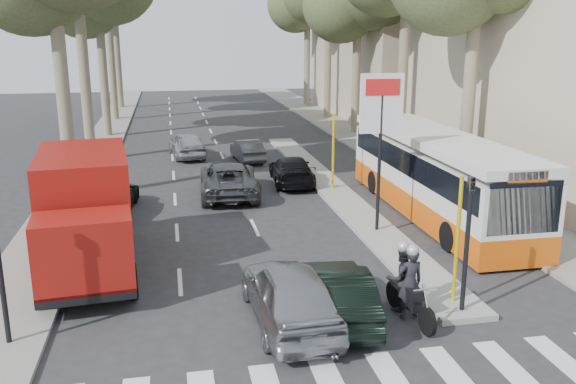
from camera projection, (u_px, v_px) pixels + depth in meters
name	position (u px, v px, depth m)	size (l,w,h in m)	color
ground	(322.00, 301.00, 16.24)	(120.00, 120.00, 0.00)	#28282B
sidewalk_right	(355.00, 135.00, 41.53)	(3.20, 70.00, 0.12)	gray
median_left	(107.00, 136.00, 41.30)	(2.40, 64.00, 0.12)	gray
traffic_island	(332.00, 189.00, 27.26)	(1.50, 26.00, 0.16)	gray
building_far	(406.00, 17.00, 49.31)	(11.00, 20.00, 16.00)	#B7A88E
billboard	(381.00, 130.00, 20.63)	(1.50, 12.10, 5.60)	yellow
traffic_light_island	(469.00, 221.00, 14.78)	(0.16, 0.41, 3.60)	black
silver_hatchback	(290.00, 293.00, 14.81)	(1.85, 4.59, 1.56)	#97999F
dark_hatchback	(339.00, 292.00, 15.15)	(1.41, 4.03, 1.33)	black
queue_car_a	(229.00, 179.00, 26.45)	(2.41, 5.23, 1.45)	#45464B
queue_car_b	(292.00, 170.00, 28.47)	(1.82, 4.47, 1.30)	black
queue_car_c	(187.00, 145.00, 34.45)	(1.69, 4.20, 1.43)	#A6A8AE
queue_car_d	(247.00, 150.00, 33.47)	(1.27, 3.64, 1.20)	#4B4D53
queue_car_e	(107.00, 197.00, 23.77)	(1.92, 4.72, 1.37)	black
red_truck	(85.00, 211.00, 17.81)	(3.09, 6.76, 3.49)	black
city_bus	(436.00, 173.00, 23.38)	(2.69, 12.07, 3.18)	#D7530B
motorcycle	(406.00, 282.00, 15.16)	(0.93, 2.33, 1.98)	black
pedestrian_near	(490.00, 207.00, 21.49)	(0.96, 0.47, 1.63)	#40344E
pedestrian_far	(410.00, 153.00, 30.23)	(1.25, 0.55, 1.93)	#69594E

